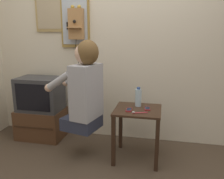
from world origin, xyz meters
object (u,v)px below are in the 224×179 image
Objects in this scene: person at (84,87)px; cell_phone_spare at (147,108)px; wall_phone_antique at (76,24)px; toothbrush at (139,113)px; cell_phone_held at (129,110)px; water_bottle at (138,97)px; television at (40,94)px; wall_mirror at (75,16)px; framed_picture at (49,11)px.

person reaches higher than cell_phone_spare.
wall_phone_antique is 4.95× the size of toothbrush.
toothbrush is (0.11, -0.08, 0.00)m from cell_phone_held.
water_bottle is at bearing -23.72° from wall_phone_antique.
water_bottle is 1.36× the size of toothbrush.
wall_phone_antique reaches higher than person.
wall_phone_antique is at bearing 147.78° from cell_phone_spare.
wall_mirror reaches higher than television.
framed_picture is 0.65× the size of wall_mirror.
person is 1.21m from framed_picture.
television is at bearing -156.47° from wall_phone_antique.
toothbrush is at bearing -35.75° from wall_mirror.
cell_phone_spare is at bearing -37.47° from water_bottle.
wall_mirror is 4.93× the size of toothbrush.
television is 1.39m from toothbrush.
wall_mirror reaches higher than cell_phone_spare.
cell_phone_spare is at bearing -26.69° from wall_mirror.
wall_phone_antique is 1.22m from water_bottle.
wall_phone_antique reaches higher than toothbrush.
framed_picture is 0.35m from wall_mirror.
cell_phone_held is at bearing -15.25° from television.
wall_phone_antique reaches higher than television.
television is 4.41× the size of cell_phone_held.
water_bottle is at bearing -58.33° from person.
wall_mirror is 1.40m from cell_phone_held.
toothbrush is at bearing -34.98° from wall_phone_antique.
water_bottle is at bearing -12.45° from toothbrush.
framed_picture is (-0.65, 0.59, 0.83)m from person.
television is 0.70× the size of wall_mirror.
framed_picture is at bearing 42.05° from toothbrush.
person reaches higher than television.
framed_picture reaches higher than television.
water_bottle is (0.08, 0.17, 0.09)m from cell_phone_held.
framed_picture reaches higher than toothbrush.
framed_picture is 1.66m from cell_phone_held.
framed_picture is 2.36× the size of water_bottle.
water_bottle is at bearing -18.68° from framed_picture.
television is (-0.73, 0.35, -0.21)m from person.
wall_mirror is 1.32m from water_bottle.
cell_phone_held is 0.21m from water_bottle.
wall_mirror is 6.30× the size of cell_phone_held.
person is 1.02m from wall_mirror.
cell_phone_held is at bearing -35.13° from wall_phone_antique.
water_bottle reaches higher than toothbrush.
framed_picture is at bearing 71.64° from television.
television is at bearing 163.89° from cell_phone_held.
cell_phone_held is 0.20m from cell_phone_spare.
person is 1.24× the size of wall_phone_antique.
framed_picture is 3.92× the size of cell_phone_spare.
cell_phone_held is 0.58× the size of water_bottle.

